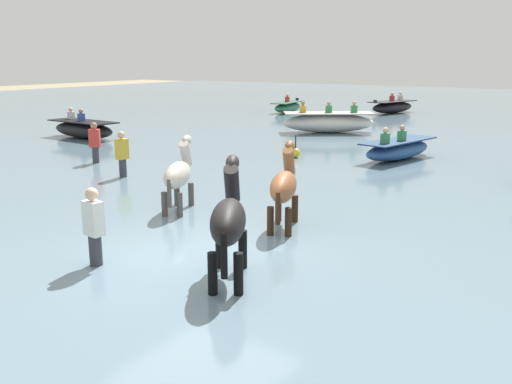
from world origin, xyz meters
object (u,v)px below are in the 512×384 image
(horse_trailing_black, at_px, (229,223))
(channel_buoy, at_px, (295,153))
(boat_distant_west, at_px, (392,107))
(person_wading_close, at_px, (122,159))
(person_onlooker_left, at_px, (95,147))
(person_spectator_far, at_px, (95,236))
(horse_lead_pinto, at_px, (178,176))
(boat_near_starboard, at_px, (83,129))
(boat_far_offshore, at_px, (398,149))
(boat_distant_east, at_px, (328,122))
(boat_near_port, at_px, (288,107))
(horse_flank_chestnut, at_px, (284,188))

(horse_trailing_black, bearing_deg, channel_buoy, 114.14)
(boat_distant_west, xyz_separation_m, person_wading_close, (0.30, -21.31, 0.13))
(person_onlooker_left, bearing_deg, person_wading_close, -24.72)
(person_spectator_far, bearing_deg, horse_trailing_black, 18.96)
(horse_lead_pinto, bearing_deg, horse_trailing_black, -38.81)
(horse_trailing_black, bearing_deg, boat_near_starboard, 147.06)
(horse_trailing_black, distance_m, boat_far_offshore, 11.11)
(horse_lead_pinto, xyz_separation_m, boat_distant_east, (-3.05, 13.23, -0.30))
(boat_distant_west, bearing_deg, boat_near_starboard, -111.55)
(horse_trailing_black, xyz_separation_m, boat_near_starboard, (-13.59, 8.80, -0.49))
(person_spectator_far, height_order, person_onlooker_left, same)
(boat_distant_east, bearing_deg, boat_near_starboard, -136.82)
(boat_distant_east, height_order, person_onlooker_left, boat_distant_east)
(horse_lead_pinto, relative_size, person_spectator_far, 1.16)
(boat_far_offshore, height_order, boat_near_port, boat_far_offshore)
(horse_flank_chestnut, height_order, person_wading_close, horse_flank_chestnut)
(horse_lead_pinto, distance_m, channel_buoy, 7.07)
(channel_buoy, bearing_deg, boat_near_starboard, -175.86)
(horse_lead_pinto, distance_m, boat_near_port, 22.08)
(person_wading_close, bearing_deg, boat_distant_west, 90.81)
(boat_near_starboard, distance_m, person_wading_close, 8.28)
(boat_near_starboard, height_order, person_onlooker_left, person_onlooker_left)
(boat_near_port, bearing_deg, person_spectator_far, -66.47)
(person_onlooker_left, bearing_deg, boat_near_starboard, 143.33)
(horse_lead_pinto, relative_size, boat_distant_east, 0.47)
(horse_lead_pinto, xyz_separation_m, person_onlooker_left, (-5.77, 2.80, -0.25))
(horse_trailing_black, bearing_deg, boat_distant_east, 111.44)
(boat_distant_east, distance_m, channel_buoy, 6.57)
(person_wading_close, height_order, channel_buoy, person_wading_close)
(person_spectator_far, bearing_deg, channel_buoy, 102.18)
(boat_distant_east, xyz_separation_m, boat_near_port, (-6.03, 6.90, -0.12))
(boat_distant_west, bearing_deg, boat_near_port, -150.75)
(boat_distant_west, height_order, channel_buoy, boat_distant_west)
(boat_near_starboard, bearing_deg, boat_far_offshore, 10.24)
(boat_near_starboard, bearing_deg, horse_lead_pinto, -31.00)
(horse_lead_pinto, height_order, channel_buoy, horse_lead_pinto)
(person_spectator_far, height_order, channel_buoy, person_spectator_far)
(boat_distant_west, bearing_deg, person_wading_close, -89.19)
(horse_lead_pinto, relative_size, horse_flank_chestnut, 0.97)
(horse_lead_pinto, xyz_separation_m, horse_trailing_black, (3.14, -2.52, 0.12))
(boat_distant_east, relative_size, channel_buoy, 5.78)
(boat_far_offshore, relative_size, boat_distant_west, 0.94)
(horse_lead_pinto, xyz_separation_m, person_wading_close, (-3.52, 1.76, -0.25))
(horse_flank_chestnut, xyz_separation_m, boat_distant_west, (-6.31, 22.94, -0.41))
(horse_trailing_black, height_order, channel_buoy, horse_trailing_black)
(horse_trailing_black, bearing_deg, boat_far_offshore, 97.23)
(horse_lead_pinto, relative_size, horse_trailing_black, 0.90)
(boat_distant_east, xyz_separation_m, person_spectator_far, (4.13, -16.46, 0.05))
(horse_trailing_black, xyz_separation_m, horse_flank_chestnut, (-0.65, 2.66, -0.08))
(horse_flank_chestnut, height_order, person_spectator_far, horse_flank_chestnut)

